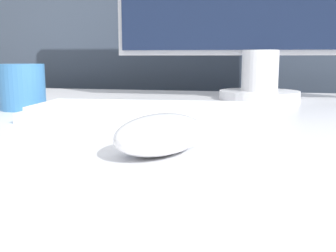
# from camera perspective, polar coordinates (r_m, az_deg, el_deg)

# --- Properties ---
(partition_panel) EXTENTS (5.00, 0.03, 1.12)m
(partition_panel) POSITION_cam_1_polar(r_m,az_deg,el_deg) (1.30, 10.05, -2.36)
(partition_panel) COLOR #333D4C
(partition_panel) RESTS_ON ground_plane
(computer_mouse_near) EXTENTS (0.11, 0.14, 0.04)m
(computer_mouse_near) POSITION_cam_1_polar(r_m,az_deg,el_deg) (0.40, -1.08, -1.16)
(computer_mouse_near) COLOR white
(computer_mouse_near) RESTS_ON desk
(keyboard) EXTENTS (0.38, 0.17, 0.02)m
(keyboard) POSITION_cam_1_polar(r_m,az_deg,el_deg) (0.62, -3.12, 2.05)
(keyboard) COLOR silver
(keyboard) RESTS_ON desk
(mug) EXTENTS (0.08, 0.08, 0.08)m
(mug) POSITION_cam_1_polar(r_m,az_deg,el_deg) (0.78, -20.38, 5.34)
(mug) COLOR teal
(mug) RESTS_ON desk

